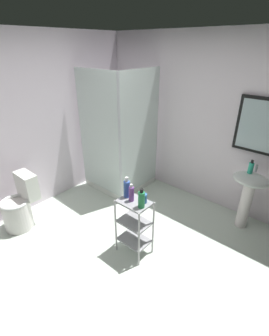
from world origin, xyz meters
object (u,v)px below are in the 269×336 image
Objects in this scene: shower_stall at (120,163)px; storage_cart at (134,223)px; body_wash_bottle_green at (141,199)px; conditioner_bottle_purple at (131,193)px; rinse_cup at (144,198)px; shampoo_bottle_blue at (127,188)px; pedestal_sink at (249,190)px; hand_soap_bottle at (251,168)px; toilet at (20,207)px.

storage_cart is (1.20, -1.01, -0.03)m from shower_stall.
conditioner_bottle_purple is (-0.16, 0.02, -0.01)m from body_wash_bottle_green.
storage_cart is 0.37m from rinse_cup.
shampoo_bottle_blue reaches higher than body_wash_bottle_green.
storage_cart is at bearing -148.77° from rinse_cup.
shower_stall is at bearing 139.97° from storage_cart.
shampoo_bottle_blue is at bearing 169.52° from body_wash_bottle_green.
pedestal_sink is 4.42× the size of hand_soap_bottle.
body_wash_bottle_green is at bearing -38.05° from shower_stall.
shampoo_bottle_blue reaches higher than conditioner_bottle_purple.
body_wash_bottle_green reaches higher than storage_cart.
body_wash_bottle_green is 0.16m from conditioner_bottle_purple.
pedestal_sink is 1.07× the size of toilet.
storage_cart is at bearing -121.16° from pedestal_sink.
storage_cart is at bearing 166.99° from body_wash_bottle_green.
storage_cart is 0.42m from body_wash_bottle_green.
rinse_cup is (1.60, 0.72, 0.48)m from toilet.
rinse_cup is (0.22, 0.04, -0.05)m from shampoo_bottle_blue.
storage_cart is at bearing 23.65° from toilet.
storage_cart is 2.95× the size of shampoo_bottle_blue.
body_wash_bottle_green is 0.10m from rinse_cup.
toilet is 1.69m from conditioner_bottle_purple.
pedestal_sink is at bearing 58.84° from storage_cart.
shampoo_bottle_blue is (-0.13, 0.02, 0.41)m from storage_cart.
shampoo_bottle_blue is (-0.90, -1.37, -0.04)m from hand_soap_bottle.
storage_cart is at bearing -40.03° from shower_stall.
shower_stall is at bearing 143.64° from rinse_cup.
storage_cart is 3.24× the size of body_wash_bottle_green.
pedestal_sink is 1.66m from shampoo_bottle_blue.
rinse_cup is at bearing 9.87° from shampoo_bottle_blue.
shower_stall is 7.96× the size of shampoo_bottle_blue.
shampoo_bottle_blue is at bearing 26.18° from toilet.
shampoo_bottle_blue is (1.07, -0.99, 0.39)m from shower_stall.
hand_soap_bottle is 0.80× the size of body_wash_bottle_green.
shower_stall is 8.76× the size of body_wash_bottle_green.
shampoo_bottle_blue is at bearing -42.73° from shower_stall.
pedestal_sink is at bearing 40.90° from toilet.
conditioner_bottle_purple is (-0.85, -1.36, 0.25)m from pedestal_sink.
hand_soap_bottle is at bearing 41.91° from toilet.
body_wash_bottle_green reaches higher than toilet.
toilet is 1.63m from shampoo_bottle_blue.
shower_stall is 2.05m from pedestal_sink.
toilet is 1.03× the size of storage_cart.
shampoo_bottle_blue is (-0.25, 0.05, 0.01)m from body_wash_bottle_green.
hand_soap_bottle is at bearing 65.39° from body_wash_bottle_green.
toilet reaches higher than storage_cart.
pedestal_sink is at bearing 63.36° from body_wash_bottle_green.
rinse_cup is at bearing -119.23° from pedestal_sink.
conditioner_bottle_purple is at bearing -120.15° from hand_soap_bottle.
storage_cart is at bearing 10.55° from conditioner_bottle_purple.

